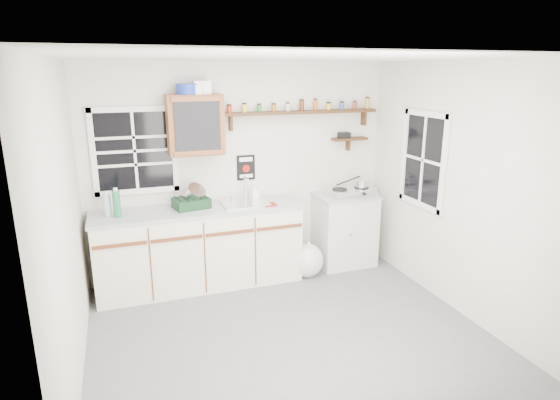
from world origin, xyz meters
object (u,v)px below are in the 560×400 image
at_px(main_cabinet, 200,247).
at_px(upper_cabinet, 195,125).
at_px(dish_rack, 192,200).
at_px(hotplate, 350,191).
at_px(right_cabinet, 344,229).
at_px(spice_shelf, 302,111).

xyz_separation_m(main_cabinet, upper_cabinet, (0.03, 0.14, 1.36)).
height_order(dish_rack, hotplate, dish_rack).
xyz_separation_m(main_cabinet, right_cabinet, (1.83, 0.03, -0.01)).
bearing_deg(spice_shelf, dish_rack, -172.64).
xyz_separation_m(main_cabinet, dish_rack, (-0.05, 0.04, 0.55)).
height_order(main_cabinet, spice_shelf, spice_shelf).
relative_size(main_cabinet, upper_cabinet, 3.55).
bearing_deg(hotplate, spice_shelf, 153.42).
height_order(right_cabinet, dish_rack, dish_rack).
distance_m(upper_cabinet, spice_shelf, 1.29).
xyz_separation_m(right_cabinet, spice_shelf, (-0.52, 0.19, 1.47)).
height_order(upper_cabinet, dish_rack, upper_cabinet).
bearing_deg(spice_shelf, right_cabinet, -19.84).
relative_size(upper_cabinet, hotplate, 1.02).
xyz_separation_m(right_cabinet, hotplate, (0.06, -0.02, 0.49)).
xyz_separation_m(spice_shelf, hotplate, (0.58, -0.21, -0.98)).
xyz_separation_m(spice_shelf, dish_rack, (-1.37, -0.18, -0.92)).
xyz_separation_m(upper_cabinet, dish_rack, (-0.09, -0.11, -0.81)).
height_order(spice_shelf, hotplate, spice_shelf).
height_order(upper_cabinet, hotplate, upper_cabinet).
relative_size(upper_cabinet, dish_rack, 1.53).
distance_m(right_cabinet, hotplate, 0.50).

